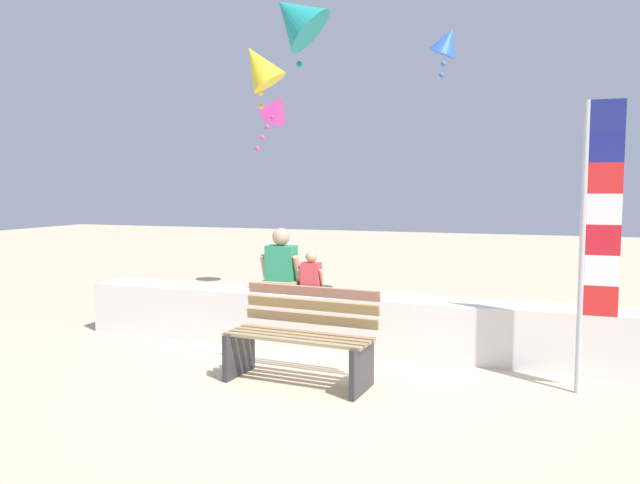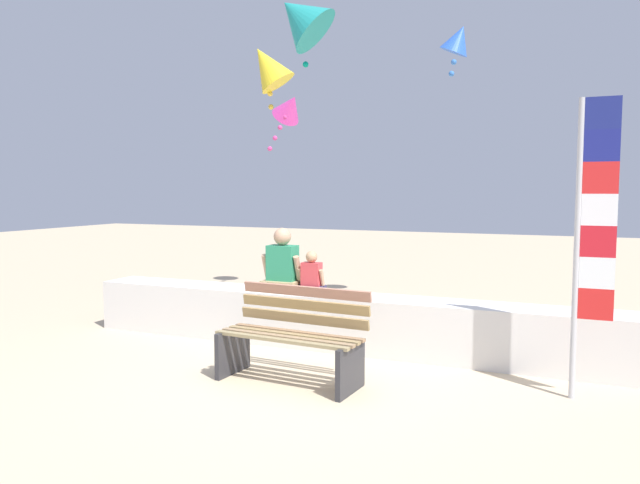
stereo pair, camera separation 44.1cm
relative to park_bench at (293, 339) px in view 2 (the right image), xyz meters
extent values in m
plane|color=#CBB592|center=(0.04, 0.22, -0.40)|extent=(40.00, 40.00, 0.00)
cube|color=silver|center=(0.04, 1.31, -0.09)|extent=(6.56, 0.58, 0.62)
cube|color=#95835B|center=(-0.02, -0.25, 0.05)|extent=(1.41, 0.18, 0.03)
cube|color=#977A58|center=(-0.01, -0.13, 0.05)|extent=(1.41, 0.18, 0.03)
cube|color=#977E52|center=(0.00, -0.02, 0.05)|extent=(1.41, 0.18, 0.03)
cube|color=#95714F|center=(0.01, 0.09, 0.05)|extent=(1.41, 0.18, 0.03)
cube|color=#9F8253|center=(0.02, 0.20, 0.17)|extent=(1.41, 0.16, 0.10)
cube|color=#9E7E4C|center=(0.02, 0.22, 0.30)|extent=(1.41, 0.16, 0.10)
cube|color=#A4705A|center=(0.02, 0.24, 0.43)|extent=(1.41, 0.16, 0.10)
cube|color=#2D2D33|center=(-0.65, -0.03, -0.18)|extent=(0.09, 0.53, 0.45)
cube|color=#2D2D33|center=(0.64, -0.13, -0.18)|extent=(0.09, 0.53, 0.45)
cube|color=tan|center=(-0.77, 1.34, 0.28)|extent=(0.44, 0.36, 0.12)
cube|color=#28855C|center=(-0.77, 1.34, 0.55)|extent=(0.34, 0.22, 0.42)
cylinder|color=tan|center=(-0.98, 1.32, 0.50)|extent=(0.07, 0.17, 0.31)
cylinder|color=tan|center=(-0.56, 1.32, 0.50)|extent=(0.07, 0.17, 0.31)
sphere|color=tan|center=(-0.77, 1.34, 0.86)|extent=(0.21, 0.21, 0.21)
cube|color=#352F51|center=(-0.39, 1.34, 0.26)|extent=(0.29, 0.23, 0.08)
cube|color=#D13D40|center=(-0.39, 1.34, 0.43)|extent=(0.22, 0.14, 0.27)
cylinder|color=tan|center=(-0.53, 1.33, 0.40)|extent=(0.05, 0.11, 0.20)
cylinder|color=tan|center=(-0.26, 1.33, 0.40)|extent=(0.05, 0.11, 0.20)
sphere|color=tan|center=(-0.39, 1.34, 0.64)|extent=(0.14, 0.14, 0.14)
cylinder|color=#B7B7BC|center=(2.47, 0.51, 0.90)|extent=(0.05, 0.05, 2.60)
cube|color=red|center=(2.63, 0.51, 0.44)|extent=(0.28, 0.02, 0.27)
cube|color=white|center=(2.63, 0.51, 0.71)|extent=(0.28, 0.02, 0.27)
cube|color=red|center=(2.63, 0.51, 0.98)|extent=(0.28, 0.02, 0.27)
cube|color=white|center=(2.63, 0.51, 1.25)|extent=(0.28, 0.02, 0.27)
cube|color=red|center=(2.63, 0.51, 1.52)|extent=(0.28, 0.02, 0.27)
cube|color=navy|center=(2.63, 0.51, 1.79)|extent=(0.28, 0.02, 0.27)
cube|color=navy|center=(2.63, 0.51, 2.06)|extent=(0.28, 0.02, 0.27)
cone|color=blue|center=(0.77, 4.02, 3.60)|extent=(0.59, 0.48, 0.52)
sphere|color=blue|center=(0.76, 3.92, 3.42)|extent=(0.08, 0.08, 0.08)
sphere|color=blue|center=(0.75, 3.82, 3.24)|extent=(0.08, 0.08, 0.08)
sphere|color=blue|center=(0.74, 3.72, 3.06)|extent=(0.08, 0.08, 0.08)
cone|color=yellow|center=(-1.72, 2.80, 3.19)|extent=(0.91, 0.77, 0.78)
sphere|color=yellow|center=(-1.75, 2.90, 3.01)|extent=(0.08, 0.08, 0.08)
sphere|color=yellow|center=(-1.79, 2.99, 2.83)|extent=(0.08, 0.08, 0.08)
sphere|color=yellow|center=(-1.82, 3.08, 2.65)|extent=(0.08, 0.08, 0.08)
cone|color=teal|center=(-0.93, 2.19, 3.64)|extent=(1.02, 0.87, 0.91)
sphere|color=#06987C|center=(-0.94, 2.29, 3.46)|extent=(0.08, 0.08, 0.08)
sphere|color=#06987C|center=(-0.96, 2.39, 3.28)|extent=(0.08, 0.08, 0.08)
sphere|color=#06987C|center=(-0.98, 2.49, 3.10)|extent=(0.08, 0.08, 0.08)
cone|color=#DB3D9E|center=(-2.11, 4.35, 2.82)|extent=(0.81, 0.76, 0.65)
sphere|color=#E33D8D|center=(-2.17, 4.26, 2.64)|extent=(0.08, 0.08, 0.08)
sphere|color=#E33D8D|center=(-2.22, 4.18, 2.46)|extent=(0.08, 0.08, 0.08)
sphere|color=#E33D8D|center=(-2.27, 4.10, 2.28)|extent=(0.08, 0.08, 0.08)
sphere|color=#E33D8D|center=(-2.33, 4.01, 2.10)|extent=(0.08, 0.08, 0.08)
camera|label=1|loc=(2.06, -5.33, 1.43)|focal=34.35mm
camera|label=2|loc=(2.47, -5.17, 1.43)|focal=34.35mm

